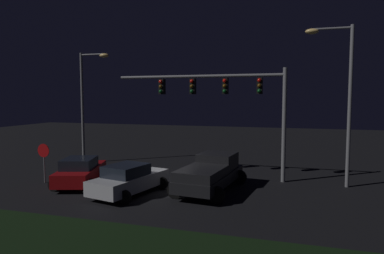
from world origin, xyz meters
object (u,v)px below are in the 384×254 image
(pickup_truck, at_px, (211,171))
(traffic_signal_gantry, at_px, (226,94))
(car_sedan_far, at_px, (81,171))
(street_lamp_right, at_px, (341,87))
(street_lamp_left, at_px, (88,94))
(stop_sign, at_px, (44,156))
(car_sedan, at_px, (129,179))

(pickup_truck, relative_size, traffic_signal_gantry, 0.54)
(car_sedan_far, bearing_deg, traffic_signal_gantry, -80.13)
(traffic_signal_gantry, relative_size, street_lamp_right, 1.20)
(car_sedan_far, relative_size, traffic_signal_gantry, 0.46)
(pickup_truck, height_order, street_lamp_right, street_lamp_right)
(street_lamp_left, xyz_separation_m, stop_sign, (1.05, -6.03, -3.50))
(street_lamp_left, bearing_deg, traffic_signal_gantry, -10.18)
(pickup_truck, relative_size, street_lamp_left, 0.69)
(pickup_truck, bearing_deg, car_sedan_far, 103.58)
(street_lamp_right, bearing_deg, car_sedan_far, -164.99)
(stop_sign, bearing_deg, pickup_truck, 7.22)
(car_sedan, relative_size, stop_sign, 2.10)
(street_lamp_right, relative_size, stop_sign, 3.86)
(pickup_truck, distance_m, traffic_signal_gantry, 4.98)
(street_lamp_left, bearing_deg, pickup_truck, -24.79)
(street_lamp_right, distance_m, stop_sign, 16.76)
(street_lamp_right, xyz_separation_m, stop_sign, (-15.83, -3.95, -3.81))
(car_sedan_far, height_order, stop_sign, stop_sign)
(street_lamp_right, bearing_deg, car_sedan, -155.48)
(car_sedan, height_order, traffic_signal_gantry, traffic_signal_gantry)
(pickup_truck, xyz_separation_m, stop_sign, (-9.42, -1.19, 0.56))
(pickup_truck, bearing_deg, car_sedan, 123.08)
(traffic_signal_gantry, bearing_deg, stop_sign, -156.71)
(stop_sign, bearing_deg, street_lamp_left, 99.90)
(pickup_truck, distance_m, street_lamp_right, 8.24)
(street_lamp_right, height_order, stop_sign, street_lamp_right)
(car_sedan, bearing_deg, pickup_truck, -50.84)
(car_sedan, xyz_separation_m, street_lamp_right, (10.18, 4.65, 4.63))
(car_sedan, relative_size, traffic_signal_gantry, 0.45)
(traffic_signal_gantry, xyz_separation_m, stop_sign, (-9.57, -4.12, -3.47))
(pickup_truck, bearing_deg, traffic_signal_gantry, 3.42)
(pickup_truck, xyz_separation_m, street_lamp_left, (-10.47, 4.84, 4.06))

